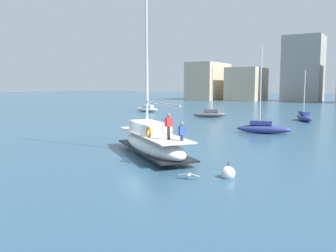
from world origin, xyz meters
TOP-DOWN VIEW (x-y plane):
  - ground_plane at (0.00, 0.00)m, footprint 400.00×400.00m
  - main_sailboat at (0.99, -0.08)m, footprint 9.11×7.70m
  - moored_sloop_near at (-21.72, 32.41)m, footprint 5.38×2.21m
  - moored_sloop_far at (-7.66, 28.35)m, footprint 4.80×3.50m
  - moored_cutter_left at (4.29, 14.70)m, footprint 5.39×2.30m
  - moored_cutter_right at (5.40, 29.78)m, footprint 3.53×5.23m
  - seagull at (6.13, -4.46)m, footprint 1.13×0.48m
  - mooring_buoy at (7.68, -3.13)m, footprint 0.75×0.75m
  - waterfront_buildings at (1.23, 90.16)m, footprint 82.95×17.85m

SIDE VIEW (x-z plane):
  - ground_plane at x=0.00m, z-range 0.00..0.00m
  - mooring_buoy at x=7.68m, z-range -0.26..0.71m
  - seagull at x=6.13m, z-range 0.15..0.32m
  - moored_sloop_far at x=-7.66m, z-range -3.28..4.37m
  - moored_cutter_right at x=5.40m, z-range -2.80..3.90m
  - moored_cutter_left at x=4.29m, z-range -3.63..4.79m
  - moored_sloop_near at x=-21.72m, z-range -3.81..4.99m
  - main_sailboat at x=0.99m, z-range -6.32..8.16m
  - waterfront_buildings at x=1.23m, z-range -2.47..17.73m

